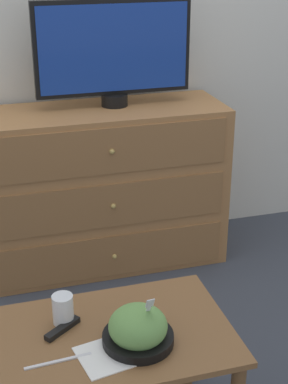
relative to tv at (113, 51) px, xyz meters
The scene contains 9 objects.
ground_plane 1.10m from the tv, 114.45° to the left, with size 12.00×12.00×0.00m, color #383D47.
dresser 0.68m from the tv, 150.12° to the right, with size 1.20×0.44×0.82m.
tv is the anchor object (origin of this frame).
coffee_table 1.47m from the tv, 104.21° to the right, with size 0.73×0.49×0.46m.
takeout_bowl 1.46m from the tv, 100.97° to the right, with size 0.22×0.22×0.17m.
drink_cup 1.37m from the tv, 111.43° to the right, with size 0.07×0.07×0.10m.
napkin 1.53m from the tv, 104.92° to the right, with size 0.18×0.18×0.00m.
knife 1.55m from the tv, 110.45° to the right, with size 0.20×0.02×0.01m.
remote_control 1.42m from the tv, 111.16° to the right, with size 0.12×0.10×0.02m.
Camera 1 is at (-0.55, -2.89, 1.59)m, focal length 55.00 mm.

